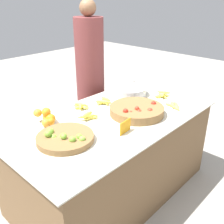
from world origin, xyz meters
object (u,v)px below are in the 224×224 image
price_sign (125,127)px  tomato_basket (137,110)px  lime_bowl (65,138)px  metal_bowl (129,91)px  vendor_person (90,84)px

price_sign → tomato_basket: bearing=17.7°
lime_bowl → metal_bowl: (1.04, 0.27, 0.02)m
lime_bowl → tomato_basket: 0.72m
price_sign → metal_bowl: bearing=31.8°
tomato_basket → vendor_person: vendor_person is taller
lime_bowl → tomato_basket: size_ratio=0.88×
vendor_person → tomato_basket: bearing=-106.7°
lime_bowl → tomato_basket: bearing=-7.7°
tomato_basket → metal_bowl: tomato_basket is taller
lime_bowl → price_sign: 0.46m
tomato_basket → price_sign: (-0.32, -0.14, 0.01)m
metal_bowl → vendor_person: 0.53m
metal_bowl → vendor_person: size_ratio=0.21×
metal_bowl → vendor_person: vendor_person is taller
metal_bowl → price_sign: (-0.65, -0.51, 0.01)m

